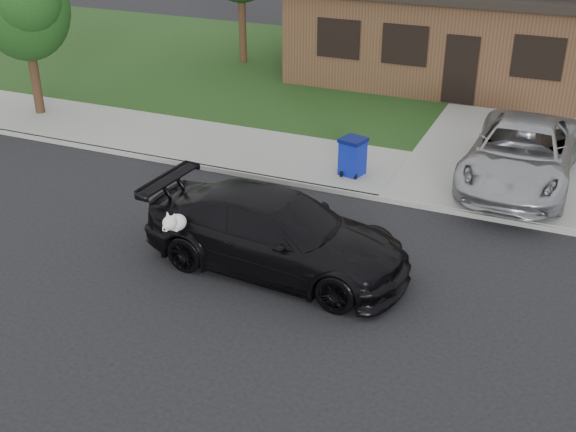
% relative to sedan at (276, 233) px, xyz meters
% --- Properties ---
extents(ground, '(120.00, 120.00, 0.00)m').
position_rel_sedan_xyz_m(ground, '(-2.82, 0.19, -0.75)').
color(ground, black).
rests_on(ground, ground).
extents(sidewalk, '(60.00, 3.00, 0.12)m').
position_rel_sedan_xyz_m(sidewalk, '(-2.82, 5.19, -0.69)').
color(sidewalk, gray).
rests_on(sidewalk, ground).
extents(curb, '(60.00, 0.12, 0.12)m').
position_rel_sedan_xyz_m(curb, '(-2.82, 3.69, -0.69)').
color(curb, gray).
rests_on(curb, ground).
extents(lawn, '(60.00, 13.00, 0.13)m').
position_rel_sedan_xyz_m(lawn, '(-2.82, 13.19, -0.69)').
color(lawn, '#193814').
rests_on(lawn, ground).
extents(driveway, '(4.50, 13.00, 0.14)m').
position_rel_sedan_xyz_m(driveway, '(3.18, 10.19, -0.68)').
color(driveway, gray).
rests_on(driveway, ground).
extents(sedan, '(5.29, 2.56, 1.50)m').
position_rel_sedan_xyz_m(sedan, '(0.00, 0.00, 0.00)').
color(sedan, black).
rests_on(sedan, ground).
extents(minivan, '(2.45, 5.18, 1.43)m').
position_rel_sedan_xyz_m(minivan, '(3.74, 5.71, 0.10)').
color(minivan, '#A2A4A9').
rests_on(minivan, driveway).
extents(recycling_bin, '(0.68, 0.68, 0.93)m').
position_rel_sedan_xyz_m(recycling_bin, '(-0.05, 4.64, -0.16)').
color(recycling_bin, '#0D1E97').
rests_on(recycling_bin, sidewalk).
extents(house, '(12.60, 8.60, 4.65)m').
position_rel_sedan_xyz_m(house, '(1.18, 15.18, 1.38)').
color(house, '#422B1C').
rests_on(house, ground).
extents(tree_2, '(2.73, 2.60, 4.59)m').
position_rel_sedan_xyz_m(tree_2, '(-10.20, 5.30, 2.51)').
color(tree_2, '#332114').
rests_on(tree_2, ground).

